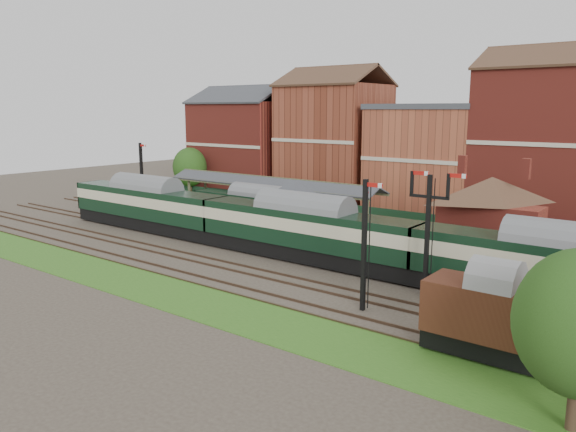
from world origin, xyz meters
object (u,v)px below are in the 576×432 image
Objects in this scene: semaphore_bracket at (428,228)px; platform_railcar at (261,209)px; dmu_train at (304,229)px; signal_box at (293,211)px; goods_van_a at (493,315)px.

semaphore_bracket is 23.40m from platform_railcar.
signal_box is at bearing 137.38° from dmu_train.
dmu_train is 11.90m from platform_railcar.
semaphore_bracket is at bearing 134.21° from goods_van_a.
signal_box reaches higher than goods_van_a.
dmu_train is at bearing -33.12° from platform_railcar.
dmu_train is (-11.51, 2.50, -2.00)m from semaphore_bracket.
semaphore_bracket is 11.94m from dmu_train.
semaphore_bracket is 0.14× the size of dmu_train.
platform_railcar is at bearing 150.85° from goods_van_a.
goods_van_a is (27.79, -15.50, -0.04)m from platform_railcar.
dmu_train is at bearing 153.22° from goods_van_a.
signal_box is 4.83m from dmu_train.
goods_van_a is (21.36, -12.25, -0.99)m from signal_box.
semaphore_bracket is (15.04, -5.75, 1.44)m from signal_box.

